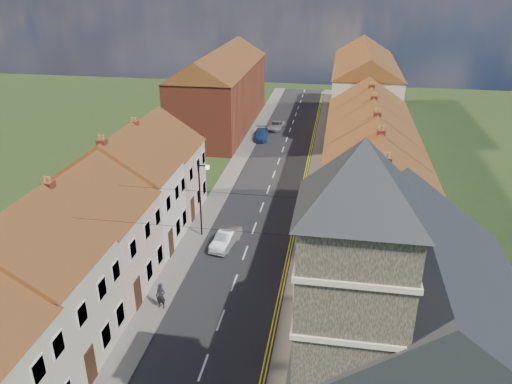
# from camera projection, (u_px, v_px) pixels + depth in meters

# --- Properties ---
(road) EXTENTS (7.00, 90.00, 0.02)m
(road) POSITION_uv_depth(u_px,v_px,m) (268.00, 190.00, 48.23)
(road) COLOR black
(road) RESTS_ON ground
(pavement_left) EXTENTS (1.80, 90.00, 0.12)m
(pavement_left) POSITION_uv_depth(u_px,v_px,m) (224.00, 186.00, 48.88)
(pavement_left) COLOR slate
(pavement_left) RESTS_ON ground
(pavement_right) EXTENTS (1.80, 90.00, 0.12)m
(pavement_right) POSITION_uv_depth(u_px,v_px,m) (314.00, 192.00, 47.54)
(pavement_right) COLOR slate
(pavement_right) RESTS_ON ground
(church) EXTENTS (11.25, 14.25, 15.20)m
(church) POSITION_uv_depth(u_px,v_px,m) (402.00, 332.00, 20.38)
(church) COLOR #312A22
(church) RESTS_ON ground
(cottage_r_tudor) EXTENTS (8.30, 5.20, 9.00)m
(cottage_r_tudor) POSITION_uv_depth(u_px,v_px,m) (382.00, 247.00, 29.41)
(cottage_r_tudor) COLOR beige
(cottage_r_tudor) RESTS_ON ground
(cottage_r_white_near) EXTENTS (8.30, 6.00, 9.00)m
(cottage_r_white_near) POSITION_uv_depth(u_px,v_px,m) (378.00, 208.00, 34.27)
(cottage_r_white_near) COLOR brown
(cottage_r_white_near) RESTS_ON ground
(cottage_r_cream_mid) EXTENTS (8.30, 5.20, 9.00)m
(cottage_r_cream_mid) POSITION_uv_depth(u_px,v_px,m) (374.00, 178.00, 39.13)
(cottage_r_cream_mid) COLOR beige
(cottage_r_cream_mid) RESTS_ON ground
(cottage_r_pink) EXTENTS (8.30, 6.00, 9.00)m
(cottage_r_pink) POSITION_uv_depth(u_px,v_px,m) (371.00, 155.00, 44.00)
(cottage_r_pink) COLOR beige
(cottage_r_pink) RESTS_ON ground
(cottage_r_white_far) EXTENTS (8.30, 5.20, 9.00)m
(cottage_r_white_far) POSITION_uv_depth(u_px,v_px,m) (369.00, 137.00, 48.86)
(cottage_r_white_far) COLOR silver
(cottage_r_white_far) RESTS_ON ground
(cottage_r_cream_far) EXTENTS (8.30, 6.00, 9.00)m
(cottage_r_cream_far) POSITION_uv_depth(u_px,v_px,m) (367.00, 122.00, 53.73)
(cottage_r_cream_far) COLOR beige
(cottage_r_cream_far) RESTS_ON ground
(cottage_l_cream) EXTENTS (8.30, 6.30, 9.10)m
(cottage_l_cream) POSITION_uv_depth(u_px,v_px,m) (23.00, 285.00, 25.79)
(cottage_l_cream) COLOR beige
(cottage_l_cream) RESTS_ON ground
(cottage_l_white) EXTENTS (8.30, 6.90, 8.80)m
(cottage_l_white) POSITION_uv_depth(u_px,v_px,m) (83.00, 229.00, 31.62)
(cottage_l_white) COLOR #B89B91
(cottage_l_white) RESTS_ON ground
(cottage_l_brick_mid) EXTENTS (8.30, 5.70, 9.10)m
(cottage_l_brick_mid) POSITION_uv_depth(u_px,v_px,m) (122.00, 189.00, 37.05)
(cottage_l_brick_mid) COLOR silver
(cottage_l_brick_mid) RESTS_ON ground
(cottage_l_pink) EXTENTS (8.30, 6.30, 8.80)m
(cottage_l_pink) POSITION_uv_depth(u_px,v_px,m) (150.00, 164.00, 42.34)
(cottage_l_pink) COLOR #B89B91
(cottage_l_pink) RESTS_ON ground
(block_right_far) EXTENTS (8.30, 24.20, 10.50)m
(block_right_far) POSITION_uv_depth(u_px,v_px,m) (364.00, 85.00, 67.18)
(block_right_far) COLOR beige
(block_right_far) RESTS_ON ground
(block_left_far) EXTENTS (8.30, 24.20, 10.50)m
(block_left_far) POSITION_uv_depth(u_px,v_px,m) (221.00, 88.00, 65.52)
(block_left_far) COLOR brown
(block_left_far) RESTS_ON ground
(lamppost) EXTENTS (0.88, 0.15, 6.00)m
(lamppost) POSITION_uv_depth(u_px,v_px,m) (201.00, 196.00, 38.37)
(lamppost) COLOR black
(lamppost) RESTS_ON pavement_left
(car_mid) EXTENTS (1.93, 3.91, 1.23)m
(car_mid) POSITION_uv_depth(u_px,v_px,m) (226.00, 239.00, 38.15)
(car_mid) COLOR #AAAEB2
(car_mid) RESTS_ON ground
(car_far) EXTENTS (2.15, 4.35, 1.21)m
(car_far) POSITION_uv_depth(u_px,v_px,m) (261.00, 135.00, 62.44)
(car_far) COLOR navy
(car_far) RESTS_ON ground
(car_distant) EXTENTS (2.12, 3.98, 1.06)m
(car_distant) POSITION_uv_depth(u_px,v_px,m) (276.00, 126.00, 66.32)
(car_distant) COLOR #AAABB1
(car_distant) RESTS_ON ground
(pedestrian_left) EXTENTS (0.67, 0.48, 1.73)m
(pedestrian_left) POSITION_uv_depth(u_px,v_px,m) (161.00, 296.00, 30.83)
(pedestrian_left) COLOR #212227
(pedestrian_left) RESTS_ON pavement_left
(pedestrian_right) EXTENTS (0.99, 0.83, 1.84)m
(pedestrian_right) POSITION_uv_depth(u_px,v_px,m) (312.00, 265.00, 33.96)
(pedestrian_right) COLOR #292421
(pedestrian_right) RESTS_ON pavement_right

